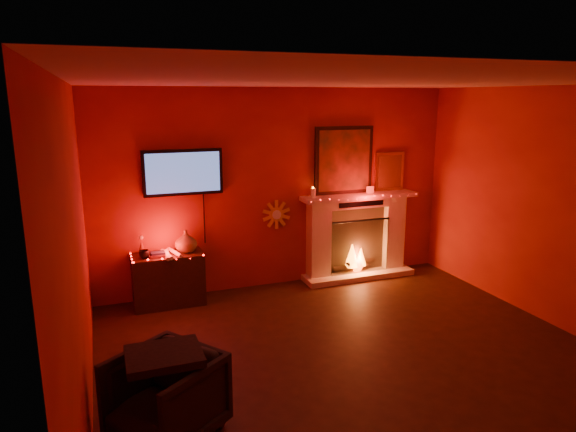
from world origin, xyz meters
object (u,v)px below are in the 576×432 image
fireplace (356,228)px  console_table (169,276)px  tv (183,173)px  sunburst_clock (276,215)px  armchair (166,396)px

fireplace → console_table: size_ratio=2.30×
fireplace → tv: size_ratio=1.76×
console_table → sunburst_clock: bearing=8.3°
armchair → console_table: bearing=136.0°
fireplace → tv: 2.61m
console_table → armchair: size_ratio=1.29×
armchair → sunburst_clock: bearing=110.8°
fireplace → sunburst_clock: 1.23m
tv → fireplace: bearing=-1.5°
tv → armchair: bearing=-102.9°
fireplace → sunburst_clock: bearing=175.6°
sunburst_clock → armchair: size_ratio=0.54×
sunburst_clock → armchair: bearing=-123.6°
fireplace → tv: (-2.44, 0.06, 0.92)m
tv → sunburst_clock: bearing=1.2°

